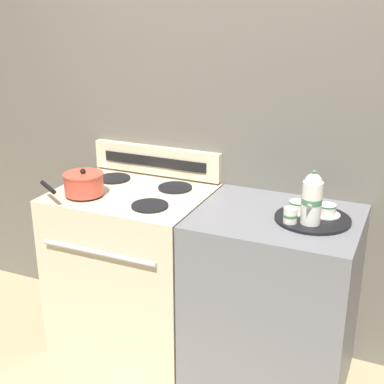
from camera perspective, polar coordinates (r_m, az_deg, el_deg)
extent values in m
plane|color=tan|center=(3.12, 0.69, -16.99)|extent=(6.00, 6.00, 0.00)
cube|color=#666056|center=(2.92, 3.46, 4.49)|extent=(6.00, 0.05, 2.20)
cube|color=beige|center=(3.03, -6.21, -8.15)|extent=(0.80, 0.64, 0.91)
cylinder|color=silver|center=(2.66, -10.04, -6.39)|extent=(0.64, 0.02, 0.02)
cylinder|color=black|center=(3.05, -8.31, 1.45)|extent=(0.18, 0.18, 0.01)
cylinder|color=black|center=(2.87, -1.81, 0.48)|extent=(0.18, 0.18, 0.01)
cylinder|color=black|center=(2.82, -11.38, -0.28)|extent=(0.18, 0.18, 0.01)
cylinder|color=black|center=(2.63, -4.52, -1.46)|extent=(0.18, 0.18, 0.01)
cube|color=beige|center=(3.06, -3.82, 3.38)|extent=(0.78, 0.05, 0.16)
cube|color=black|center=(3.03, -4.05, 3.25)|extent=(0.64, 0.01, 0.06)
cube|color=slate|center=(2.76, 8.60, -11.29)|extent=(0.78, 0.64, 0.91)
cylinder|color=#D14C38|center=(2.80, -11.46, 0.79)|extent=(0.20, 0.20, 0.10)
cylinder|color=#D14C38|center=(2.79, -11.54, 1.85)|extent=(0.21, 0.21, 0.01)
sphere|color=black|center=(2.78, -11.56, 2.19)|extent=(0.03, 0.03, 0.03)
cylinder|color=black|center=(2.74, -15.10, 0.50)|extent=(0.16, 0.11, 0.02)
cylinder|color=black|center=(2.53, 12.74, -2.81)|extent=(0.35, 0.35, 0.01)
cylinder|color=white|center=(2.43, 12.64, -1.13)|extent=(0.09, 0.09, 0.20)
cylinder|color=#427A4C|center=(2.43, 12.66, -0.91)|extent=(0.09, 0.09, 0.03)
sphere|color=white|center=(2.40, 12.81, 1.05)|extent=(0.08, 0.08, 0.08)
sphere|color=#427A4C|center=(2.38, 12.90, 2.11)|extent=(0.02, 0.02, 0.02)
cone|color=white|center=(2.36, 12.32, -1.46)|extent=(0.03, 0.07, 0.05)
cylinder|color=white|center=(2.57, 14.15, -2.35)|extent=(0.13, 0.13, 0.01)
cylinder|color=white|center=(2.56, 14.20, -1.80)|extent=(0.08, 0.08, 0.05)
cylinder|color=#427A4C|center=(2.55, 14.24, -1.39)|extent=(0.08, 0.08, 0.01)
cylinder|color=white|center=(2.58, 11.17, -2.01)|extent=(0.13, 0.13, 0.01)
cylinder|color=white|center=(2.57, 11.21, -1.46)|extent=(0.08, 0.08, 0.05)
cylinder|color=#427A4C|center=(2.56, 11.24, -1.05)|extent=(0.08, 0.08, 0.01)
cylinder|color=white|center=(2.44, 10.44, -2.46)|extent=(0.06, 0.06, 0.07)
cylinder|color=#427A4C|center=(2.44, 10.44, -2.46)|extent=(0.06, 0.06, 0.01)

